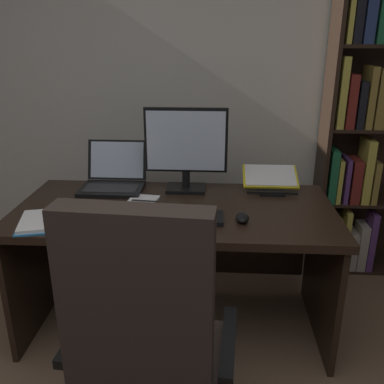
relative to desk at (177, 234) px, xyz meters
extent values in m
cube|color=beige|center=(-0.06, 0.87, 0.91)|extent=(4.98, 0.12, 2.88)
cube|color=black|center=(0.00, -0.08, 0.18)|extent=(1.64, 0.78, 0.04)
cube|color=black|center=(-0.79, -0.08, -0.19)|extent=(0.03, 0.72, 0.69)
cube|color=black|center=(0.79, -0.08, -0.19)|extent=(0.03, 0.72, 0.69)
cube|color=black|center=(0.00, 0.29, -0.15)|extent=(1.52, 0.03, 0.48)
cube|color=black|center=(0.91, 0.65, 0.47)|extent=(0.02, 0.27, 2.01)
cube|color=black|center=(1.30, 0.78, 0.47)|extent=(0.81, 0.01, 2.01)
cube|color=black|center=(1.30, 0.65, -0.52)|extent=(0.76, 0.25, 0.02)
cube|color=olive|center=(0.97, 0.62, -0.36)|extent=(0.06, 0.18, 0.30)
cube|color=gold|center=(1.04, 0.62, -0.32)|extent=(0.06, 0.18, 0.37)
cube|color=gold|center=(1.10, 0.63, -0.29)|extent=(0.03, 0.21, 0.43)
cube|color=gray|center=(1.16, 0.64, -0.37)|extent=(0.05, 0.21, 0.27)
cube|color=gray|center=(1.22, 0.61, -0.34)|extent=(0.06, 0.16, 0.33)
cube|color=#512D66|center=(1.28, 0.61, -0.30)|extent=(0.04, 0.15, 0.42)
cube|color=black|center=(1.30, 0.65, -0.02)|extent=(0.76, 0.25, 0.02)
cube|color=#195633|center=(0.97, 0.63, 0.16)|extent=(0.05, 0.20, 0.35)
cube|color=gold|center=(1.01, 0.63, 0.13)|extent=(0.03, 0.20, 0.29)
cube|color=#512D66|center=(1.06, 0.63, 0.14)|extent=(0.03, 0.21, 0.30)
cube|color=maroon|center=(1.12, 0.62, 0.13)|extent=(0.06, 0.18, 0.29)
cube|color=gold|center=(1.18, 0.63, 0.20)|extent=(0.05, 0.20, 0.42)
cube|color=olive|center=(1.24, 0.62, 0.13)|extent=(0.04, 0.19, 0.28)
cube|color=gold|center=(0.96, 0.62, 0.70)|extent=(0.04, 0.17, 0.43)
cube|color=maroon|center=(1.02, 0.62, 0.65)|extent=(0.05, 0.19, 0.33)
cube|color=black|center=(1.08, 0.61, 0.63)|extent=(0.04, 0.16, 0.29)
cube|color=olive|center=(1.14, 0.63, 0.67)|extent=(0.04, 0.20, 0.37)
cube|color=olive|center=(1.20, 0.61, 0.66)|extent=(0.06, 0.16, 0.36)
cube|color=gold|center=(0.96, 0.62, 1.17)|extent=(0.03, 0.19, 0.37)
cube|color=black|center=(1.00, 0.62, 1.12)|extent=(0.05, 0.18, 0.27)
cube|color=navy|center=(1.07, 0.62, 1.19)|extent=(0.06, 0.18, 0.41)
cube|color=#195633|center=(1.13, 0.61, 1.18)|extent=(0.04, 0.17, 0.39)
cube|color=#2D231E|center=(-0.01, -0.81, -0.15)|extent=(0.53, 0.51, 0.07)
cube|color=#2D231E|center=(-0.02, -1.01, 0.23)|extent=(0.48, 0.13, 0.69)
cube|color=black|center=(-0.29, -0.79, -0.02)|extent=(0.08, 0.39, 0.04)
cube|color=black|center=(0.27, -0.83, -0.02)|extent=(0.08, 0.39, 0.04)
cube|color=black|center=(0.04, 0.18, 0.21)|extent=(0.22, 0.16, 0.02)
cylinder|color=black|center=(0.04, 0.18, 0.26)|extent=(0.04, 0.04, 0.09)
cube|color=black|center=(0.04, 0.19, 0.48)|extent=(0.46, 0.02, 0.36)
cube|color=silver|center=(0.04, 0.17, 0.48)|extent=(0.43, 0.00, 0.33)
cube|color=black|center=(-0.38, 0.14, 0.21)|extent=(0.35, 0.25, 0.02)
cube|color=#2D2D30|center=(-0.38, 0.12, 0.22)|extent=(0.30, 0.14, 0.00)
cube|color=black|center=(-0.38, 0.31, 0.33)|extent=(0.35, 0.08, 0.23)
cube|color=silver|center=(-0.38, 0.31, 0.33)|extent=(0.32, 0.07, 0.20)
cube|color=black|center=(0.04, -0.24, 0.21)|extent=(0.42, 0.15, 0.02)
ellipsoid|color=black|center=(0.34, -0.24, 0.22)|extent=(0.06, 0.10, 0.04)
cube|color=black|center=(0.52, 0.16, 0.20)|extent=(0.14, 0.12, 0.01)
cube|color=black|center=(0.52, 0.12, 0.21)|extent=(0.28, 0.01, 0.01)
cube|color=yellow|center=(0.52, 0.26, 0.26)|extent=(0.31, 0.20, 0.09)
cube|color=white|center=(0.52, 0.26, 0.27)|extent=(0.29, 0.18, 0.07)
cube|color=#2D84C6|center=(-0.59, -0.32, 0.20)|extent=(0.30, 0.31, 0.01)
cube|color=#2D84C6|center=(-0.36, -0.26, 0.20)|extent=(0.30, 0.31, 0.01)
cube|color=white|center=(-0.59, -0.32, 0.21)|extent=(0.28, 0.30, 0.02)
cube|color=white|center=(-0.36, -0.26, 0.21)|extent=(0.28, 0.30, 0.02)
cylinder|color=#B7B7BC|center=(-0.47, -0.29, 0.21)|extent=(0.08, 0.23, 0.02)
cube|color=white|center=(-0.18, -0.04, 0.20)|extent=(0.18, 0.23, 0.01)
cylinder|color=black|center=(-0.16, -0.04, 0.21)|extent=(0.14, 0.02, 0.01)
camera|label=1|loc=(0.21, -2.08, 1.02)|focal=39.43mm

